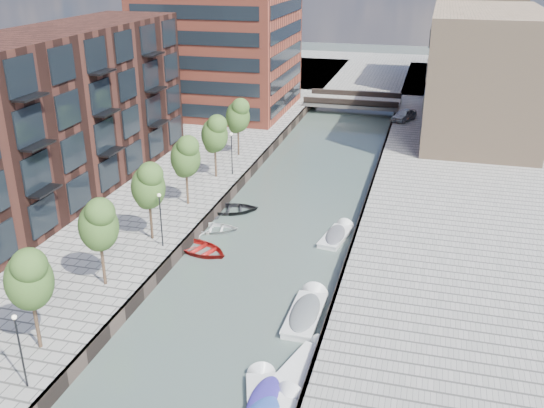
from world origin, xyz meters
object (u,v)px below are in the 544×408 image
at_px(motorboat_4, 337,235).
at_px(car, 404,115).
at_px(sloop_2, 201,252).
at_px(motorboat_0, 263,398).
at_px(sloop_3, 214,231).
at_px(tree_5, 215,133).
at_px(tree_4, 185,155).
at_px(bridge, 353,101).
at_px(tree_1, 29,277).
at_px(sloop_4, 232,212).
at_px(motorboat_1, 307,311).
at_px(motorboat_2, 306,367).
at_px(tree_3, 148,184).
at_px(tree_6, 238,115).
at_px(tree_2, 98,223).

height_order(motorboat_4, car, car).
bearing_deg(sloop_2, motorboat_0, -128.05).
bearing_deg(sloop_3, tree_5, 5.07).
bearing_deg(tree_4, sloop_2, -60.84).
height_order(tree_4, sloop_3, tree_4).
height_order(bridge, tree_1, tree_1).
distance_m(sloop_4, motorboat_1, 17.08).
relative_size(bridge, sloop_2, 2.77).
relative_size(motorboat_2, motorboat_4, 1.14).
relative_size(motorboat_0, motorboat_4, 1.02).
bearing_deg(tree_3, sloop_2, 9.77).
bearing_deg(tree_1, tree_6, 90.00).
xyz_separation_m(tree_2, motorboat_1, (13.04, 1.36, -5.09)).
relative_size(tree_2, motorboat_2, 1.10).
bearing_deg(motorboat_4, tree_4, 174.79).
bearing_deg(sloop_4, motorboat_4, -125.09).
height_order(sloop_4, motorboat_4, motorboat_4).
relative_size(sloop_3, car, 0.93).
height_order(tree_4, tree_6, same).
bearing_deg(tree_5, motorboat_2, -60.41).
relative_size(sloop_3, motorboat_2, 0.75).
height_order(sloop_2, sloop_4, sloop_4).
relative_size(tree_2, sloop_4, 1.26).
xyz_separation_m(tree_4, motorboat_4, (13.06, -1.19, -5.12)).
relative_size(motorboat_1, car, 1.26).
bearing_deg(sloop_4, tree_2, 147.84).
bearing_deg(tree_2, tree_3, 90.00).
height_order(tree_6, motorboat_0, tree_6).
height_order(tree_5, tree_6, same).
xyz_separation_m(tree_3, tree_5, (0.00, 14.00, 0.00)).
distance_m(tree_6, sloop_4, 14.04).
xyz_separation_m(tree_3, tree_6, (0.00, 21.00, 0.00)).
bearing_deg(tree_6, tree_2, -90.00).
height_order(motorboat_1, motorboat_2, motorboat_1).
distance_m(tree_4, sloop_4, 6.47).
bearing_deg(motorboat_1, motorboat_4, 89.87).
bearing_deg(sloop_2, motorboat_2, -117.16).
bearing_deg(motorboat_1, sloop_3, 134.40).
distance_m(tree_2, sloop_2, 9.94).
distance_m(sloop_2, car, 41.13).
height_order(tree_4, motorboat_1, tree_4).
bearing_deg(bridge, motorboat_2, -84.47).
height_order(tree_4, sloop_4, tree_4).
relative_size(sloop_4, motorboat_2, 0.87).
xyz_separation_m(sloop_2, motorboat_4, (9.50, 5.19, 0.18)).
bearing_deg(tree_5, tree_6, 90.00).
height_order(tree_3, motorboat_2, tree_3).
distance_m(bridge, tree_6, 27.63).
bearing_deg(tree_1, tree_2, 90.00).
distance_m(tree_6, sloop_3, 17.73).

